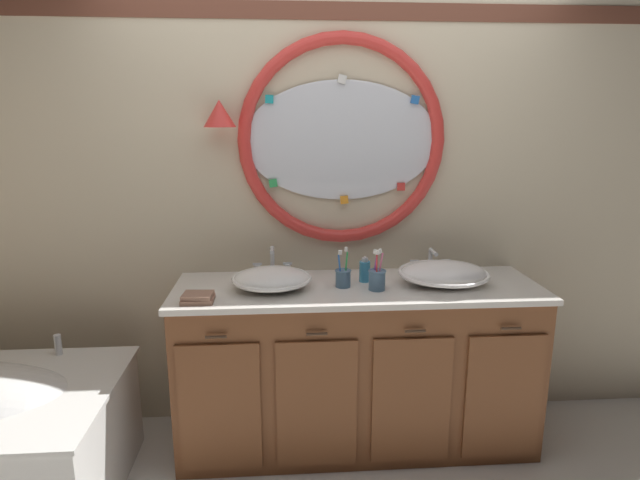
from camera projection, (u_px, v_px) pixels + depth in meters
name	position (u px, v px, depth m)	size (l,w,h in m)	color
ground_plane	(341.00, 468.00, 2.70)	(14.00, 14.00, 0.00)	silver
back_wall_assembly	(332.00, 198.00, 2.96)	(6.40, 0.26, 2.60)	beige
vanity_counter	(356.00, 364.00, 2.85)	(1.93, 0.63, 0.91)	brown
sink_basin_left	(272.00, 279.00, 2.67)	(0.41, 0.41, 0.11)	white
sink_basin_right	(443.00, 273.00, 2.74)	(0.48, 0.48, 0.13)	white
faucet_set_left	(272.00, 264.00, 2.91)	(0.22, 0.13, 0.17)	silver
faucet_set_right	(431.00, 262.00, 2.97)	(0.24, 0.13, 0.14)	silver
toothbrush_holder_left	(343.00, 277.00, 2.71)	(0.09, 0.09, 0.21)	slate
toothbrush_holder_right	(377.00, 279.00, 2.66)	(0.09, 0.09, 0.22)	slate
soap_dispenser	(365.00, 271.00, 2.79)	(0.06, 0.07, 0.14)	#388EBC
folded_hand_towel	(198.00, 298.00, 2.49)	(0.15, 0.12, 0.04)	#936B56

